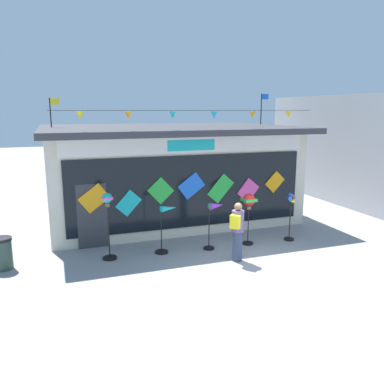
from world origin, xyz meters
The scene contains 10 objects.
ground_plane centered at (0.00, 0.00, 0.00)m, with size 80.00×80.00×0.00m, color gray.
kite_shop_building centered at (-0.84, 6.25, 1.80)m, with size 9.27×6.72×4.84m.
wind_spinner_far_left centered at (-3.69, 2.16, 1.32)m, with size 0.40×0.40×1.93m.
wind_spinner_left centered at (-2.02, 2.13, 0.90)m, with size 0.69×0.39×1.44m.
wind_spinner_center_left centered at (-0.55, 1.97, 1.06)m, with size 0.65×0.33×1.46m.
wind_spinner_center_right centered at (0.61, 1.97, 1.31)m, with size 0.40×0.40×1.65m.
wind_spinner_right centered at (2.07, 1.87, 0.97)m, with size 0.35×0.32×1.60m.
person_near_camera centered at (-0.33, 0.82, 0.89)m, with size 0.46×0.45×1.68m.
trash_bin centered at (-6.47, 2.37, 0.44)m, with size 0.52×0.52×0.87m.
neighbour_building centered at (9.77, 5.99, 2.41)m, with size 5.93×9.82×4.83m, color #99999E.
Camera 1 is at (-4.99, -8.58, 4.18)m, focal length 36.63 mm.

